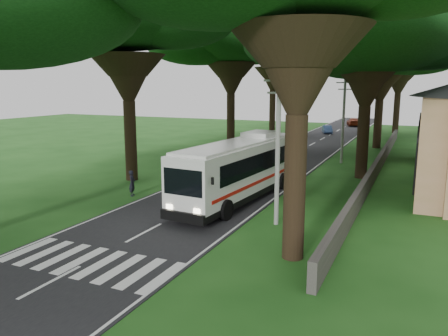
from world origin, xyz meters
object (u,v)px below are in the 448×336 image
pole_near (278,145)px  distant_car_b (327,129)px  distant_car_a (287,142)px  coach_bus (240,169)px  pedestrian (132,183)px  pole_mid (343,118)px  distant_car_c (353,122)px  pole_far (368,108)px

pole_near → distant_car_b: (-6.30, 45.11, -3.56)m
distant_car_a → pole_near: bearing=106.7°
coach_bus → distant_car_a: size_ratio=3.34×
distant_car_b → pedestrian: bearing=-113.5°
pole_near → pole_mid: 20.00m
distant_car_b → distant_car_c: size_ratio=0.75×
pole_mid → distant_car_b: size_ratio=2.24×
pole_near → coach_bus: 5.75m
pole_far → distant_car_b: bearing=140.9°
pole_near → coach_bus: pole_near is taller
distant_car_a → distant_car_c: 31.39m
pole_far → distant_car_b: (-6.30, 5.11, -3.56)m
pole_far → distant_car_a: pole_far is taller
distant_car_b → pole_far: bearing=-57.1°
distant_car_c → coach_bus: bearing=77.2°
distant_car_a → distant_car_b: size_ratio=1.07×
pole_far → distant_car_b: 8.86m
pole_far → distant_car_a: (-7.51, -12.12, -3.50)m
pole_near → pole_far: size_ratio=1.00×
pedestrian → distant_car_a: bearing=-24.3°
coach_bus → distant_car_c: 55.27m
distant_car_a → pedestrian: pedestrian is taller
pole_near → distant_car_c: size_ratio=1.67×
coach_bus → distant_car_c: (-0.84, 55.25, -1.29)m
pole_near → distant_car_b: pole_near is taller
pole_near → pole_mid: size_ratio=1.00×
pole_far → coach_bus: pole_far is taller
coach_bus → distant_car_a: coach_bus is taller
coach_bus → distant_car_b: 41.34m
coach_bus → pedestrian: 7.19m
pole_near → distant_car_a: (-7.51, 27.88, -3.50)m
pole_far → pedestrian: bearing=-105.3°
pole_mid → pole_far: same height
pedestrian → distant_car_c: bearing=-23.8°
distant_car_a → distant_car_b: distant_car_a is taller
distant_car_a → distant_car_c: bearing=-93.9°
pole_mid → distant_car_b: 26.13m
coach_bus → pedestrian: size_ratio=7.56×
pole_far → pole_near: bearing=-90.0°
distant_car_a → pole_mid: bearing=135.3°
pole_mid → distant_car_a: size_ratio=2.08×
pole_near → pole_mid: bearing=90.0°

